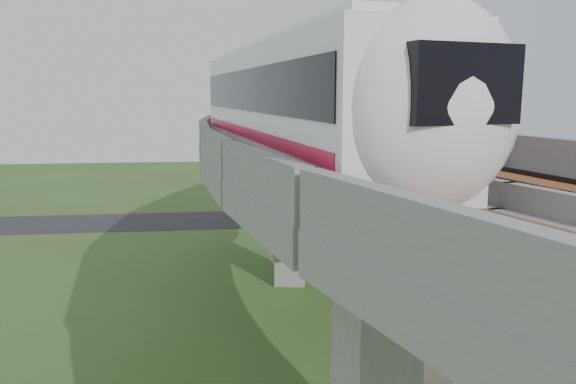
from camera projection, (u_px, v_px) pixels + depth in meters
name	position (u px, v px, depth m)	size (l,w,h in m)	color
ground	(298.00, 352.00, 27.74)	(160.00, 160.00, 0.00)	#395120
asphalt_road	(258.00, 219.00, 57.07)	(60.00, 8.00, 0.03)	#232326
viaduct	(379.00, 169.00, 26.61)	(19.58, 73.98, 11.40)	#99968E
metro_train	(298.00, 98.00, 37.98)	(17.98, 59.93, 3.64)	silver
fence	(486.00, 328.00, 28.74)	(3.87, 38.73, 1.50)	#2D382D
tree_0	(394.00, 215.00, 49.95)	(2.71, 2.71, 3.06)	#382314
tree_1	(387.00, 227.00, 44.18)	(2.97, 2.97, 3.50)	#382314
tree_2	(395.00, 234.00, 40.35)	(2.87, 2.87, 3.85)	#382314
tree_3	(399.00, 252.00, 35.99)	(2.72, 2.72, 3.74)	#382314
tree_4	(411.00, 298.00, 29.38)	(2.95, 2.95, 3.28)	#382314
tree_5	(477.00, 363.00, 22.88)	(2.01, 2.01, 2.61)	#382314
car_dark	(516.00, 333.00, 28.45)	(1.58, 3.88, 1.13)	black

